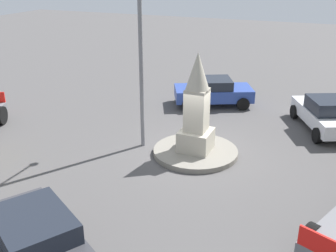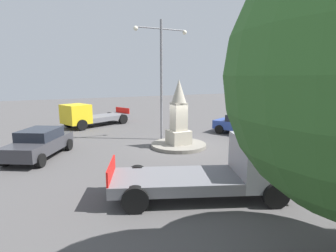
# 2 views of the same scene
# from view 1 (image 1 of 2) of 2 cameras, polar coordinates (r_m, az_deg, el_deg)

# --- Properties ---
(ground_plane) EXTENTS (80.00, 80.00, 0.00)m
(ground_plane) POSITION_cam_1_polar(r_m,az_deg,el_deg) (15.55, 3.91, -4.00)
(ground_plane) COLOR #4F4C4C
(traffic_island) EXTENTS (3.24, 3.24, 0.20)m
(traffic_island) POSITION_cam_1_polar(r_m,az_deg,el_deg) (15.50, 3.92, -3.67)
(traffic_island) COLOR gray
(traffic_island) RESTS_ON ground
(monument) EXTENTS (1.18, 1.18, 3.76)m
(monument) POSITION_cam_1_polar(r_m,az_deg,el_deg) (14.83, 4.10, 2.47)
(monument) COLOR #B2AA99
(monument) RESTS_ON traffic_island
(streetlamp) EXTENTS (3.63, 0.28, 7.56)m
(streetlamp) POSITION_cam_1_polar(r_m,az_deg,el_deg) (14.95, -3.97, 13.40)
(streetlamp) COLOR slate
(streetlamp) RESTS_ON ground
(car_white_near_island) EXTENTS (4.35, 3.22, 1.48)m
(car_white_near_island) POSITION_cam_1_polar(r_m,az_deg,el_deg) (18.77, 21.48, 1.62)
(car_white_near_island) COLOR silver
(car_white_near_island) RESTS_ON ground
(car_blue_parked_right) EXTENTS (3.31, 4.29, 1.40)m
(car_blue_parked_right) POSITION_cam_1_polar(r_m,az_deg,el_deg) (20.80, 6.41, 4.94)
(car_blue_parked_right) COLOR #2D479E
(car_blue_parked_right) RESTS_ON ground
(car_dark_grey_waiting) EXTENTS (3.67, 4.51, 1.46)m
(car_dark_grey_waiting) POSITION_cam_1_polar(r_m,az_deg,el_deg) (10.25, -18.09, -15.48)
(car_dark_grey_waiting) COLOR #38383D
(car_dark_grey_waiting) RESTS_ON ground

